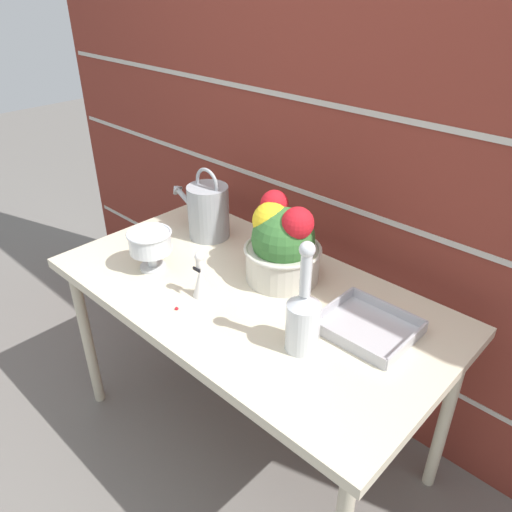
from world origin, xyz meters
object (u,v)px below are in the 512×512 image
object	(u,v)px
watering_can	(208,210)
flower_planter	(282,244)
crystal_pedestal_bowl	(150,243)
wire_tray	(367,328)
figurine_vase	(201,278)
glass_decanter	(303,316)

from	to	relation	value
watering_can	flower_planter	size ratio (longest dim) A/B	1.02
crystal_pedestal_bowl	wire_tray	size ratio (longest dim) A/B	0.59
flower_planter	figurine_vase	bearing A→B (deg)	-113.98
figurine_vase	glass_decanter	bearing A→B (deg)	3.56
figurine_vase	wire_tray	distance (m)	0.56
crystal_pedestal_bowl	flower_planter	xyz separation A→B (m)	(0.38, 0.28, 0.03)
watering_can	glass_decanter	distance (m)	0.77
crystal_pedestal_bowl	flower_planter	size ratio (longest dim) A/B	0.53
flower_planter	figurine_vase	xyz separation A→B (m)	(-0.12, -0.27, -0.07)
glass_decanter	figurine_vase	distance (m)	0.41
figurine_vase	wire_tray	bearing A→B (deg)	23.98
flower_planter	glass_decanter	bearing A→B (deg)	-40.08
crystal_pedestal_bowl	figurine_vase	xyz separation A→B (m)	(0.26, 0.01, -0.04)
crystal_pedestal_bowl	figurine_vase	distance (m)	0.27
watering_can	flower_planter	bearing A→B (deg)	-4.78
crystal_pedestal_bowl	figurine_vase	size ratio (longest dim) A/B	0.96
watering_can	crystal_pedestal_bowl	distance (m)	0.32
glass_decanter	crystal_pedestal_bowl	bearing A→B (deg)	-177.20
flower_planter	crystal_pedestal_bowl	bearing A→B (deg)	-144.06
glass_decanter	figurine_vase	size ratio (longest dim) A/B	2.10
flower_planter	figurine_vase	world-z (taller)	flower_planter
watering_can	flower_planter	world-z (taller)	flower_planter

